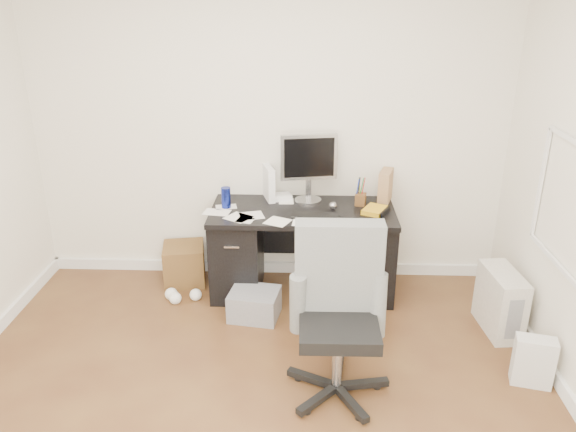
% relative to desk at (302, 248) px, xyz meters
% --- Properties ---
extents(ground, '(4.00, 4.00, 0.00)m').
position_rel_desk_xyz_m(ground, '(-0.30, -1.65, -0.40)').
color(ground, '#462716').
rests_on(ground, ground).
extents(room_shell, '(4.02, 4.02, 2.71)m').
position_rel_desk_xyz_m(room_shell, '(-0.27, -1.62, 1.26)').
color(room_shell, silver).
rests_on(room_shell, ground).
extents(desk, '(1.50, 0.70, 0.75)m').
position_rel_desk_xyz_m(desk, '(0.00, 0.00, 0.00)').
color(desk, black).
rests_on(desk, ground).
extents(loose_papers, '(1.10, 0.60, 0.00)m').
position_rel_desk_xyz_m(loose_papers, '(-0.20, -0.05, 0.35)').
color(loose_papers, white).
rests_on(loose_papers, desk).
extents(lcd_monitor, '(0.51, 0.35, 0.59)m').
position_rel_desk_xyz_m(lcd_monitor, '(0.04, 0.19, 0.65)').
color(lcd_monitor, '#AAABAF').
rests_on(lcd_monitor, desk).
extents(keyboard, '(0.39, 0.16, 0.02)m').
position_rel_desk_xyz_m(keyboard, '(0.10, -0.16, 0.36)').
color(keyboard, black).
rests_on(keyboard, desk).
extents(computer_mouse, '(0.06, 0.06, 0.06)m').
position_rel_desk_xyz_m(computer_mouse, '(0.25, 0.02, 0.38)').
color(computer_mouse, '#AAABAF').
rests_on(computer_mouse, desk).
extents(travel_mug, '(0.10, 0.10, 0.17)m').
position_rel_desk_xyz_m(travel_mug, '(-0.63, 0.02, 0.44)').
color(travel_mug, navy).
rests_on(travel_mug, desk).
extents(white_binder, '(0.18, 0.27, 0.29)m').
position_rel_desk_xyz_m(white_binder, '(-0.29, 0.24, 0.49)').
color(white_binder, white).
rests_on(white_binder, desk).
extents(magazine_file, '(0.18, 0.26, 0.27)m').
position_rel_desk_xyz_m(magazine_file, '(0.69, 0.22, 0.49)').
color(magazine_file, '#9D714B').
rests_on(magazine_file, desk).
extents(pen_cup, '(0.13, 0.13, 0.25)m').
position_rel_desk_xyz_m(pen_cup, '(0.48, 0.12, 0.47)').
color(pen_cup, '#513417').
rests_on(pen_cup, desk).
extents(yellow_book, '(0.25, 0.27, 0.04)m').
position_rel_desk_xyz_m(yellow_book, '(0.59, -0.04, 0.37)').
color(yellow_book, gold).
rests_on(yellow_book, desk).
extents(paper_remote, '(0.26, 0.22, 0.02)m').
position_rel_desk_xyz_m(paper_remote, '(0.05, -0.26, 0.36)').
color(paper_remote, white).
rests_on(paper_remote, desk).
extents(office_chair, '(0.64, 0.64, 1.11)m').
position_rel_desk_xyz_m(office_chair, '(0.24, -1.31, 0.16)').
color(office_chair, '#585B58').
rests_on(office_chair, ground).
extents(pc_tower, '(0.26, 0.50, 0.48)m').
position_rel_desk_xyz_m(pc_tower, '(1.50, -0.54, -0.16)').
color(pc_tower, '#B2AEA1').
rests_on(pc_tower, ground).
extents(shopping_bag, '(0.29, 0.23, 0.34)m').
position_rel_desk_xyz_m(shopping_bag, '(1.52, -1.18, -0.23)').
color(shopping_bag, silver).
rests_on(shopping_bag, ground).
extents(wicker_basket, '(0.40, 0.40, 0.35)m').
position_rel_desk_xyz_m(wicker_basket, '(-1.04, 0.13, -0.23)').
color(wicker_basket, '#4F2E17').
rests_on(wicker_basket, ground).
extents(desk_printer, '(0.42, 0.37, 0.22)m').
position_rel_desk_xyz_m(desk_printer, '(-0.37, -0.43, -0.29)').
color(desk_printer, slate).
rests_on(desk_printer, ground).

